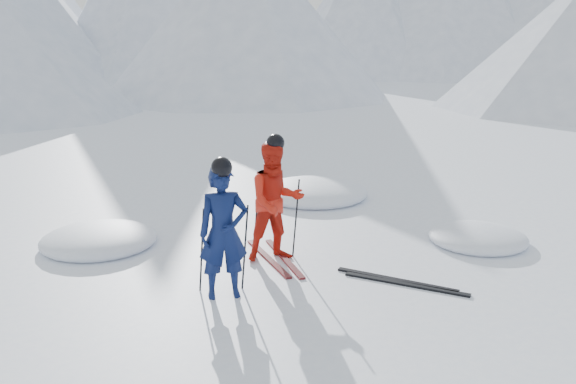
{
  "coord_description": "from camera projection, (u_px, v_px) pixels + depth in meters",
  "views": [
    {
      "loc": [
        -2.0,
        -7.82,
        3.24
      ],
      "look_at": [
        -1.92,
        0.5,
        1.1
      ],
      "focal_mm": 38.0,
      "sensor_mm": 36.0,
      "label": 1
    }
  ],
  "objects": [
    {
      "name": "ground",
      "position": [
        427.0,
        278.0,
        8.4
      ],
      "size": [
        160.0,
        160.0,
        0.0
      ],
      "primitive_type": "plane",
      "color": "white",
      "rests_on": "ground"
    },
    {
      "name": "skier_blue",
      "position": [
        223.0,
        233.0,
        7.61
      ],
      "size": [
        0.7,
        0.54,
        1.71
      ],
      "primitive_type": "imported",
      "rotation": [
        0.0,
        0.0,
        0.24
      ],
      "color": "#0B1643",
      "rests_on": "ground"
    },
    {
      "name": "skier_red",
      "position": [
        276.0,
        202.0,
        8.89
      ],
      "size": [
        1.04,
        0.92,
        1.78
      ],
      "primitive_type": "imported",
      "rotation": [
        0.0,
        0.0,
        0.34
      ],
      "color": "red",
      "rests_on": "ground"
    },
    {
      "name": "pole_blue_left",
      "position": [
        202.0,
        250.0,
        7.82
      ],
      "size": [
        0.12,
        0.08,
        1.14
      ],
      "primitive_type": "cylinder",
      "rotation": [
        0.05,
        0.08,
        0.0
      ],
      "color": "black",
      "rests_on": "ground"
    },
    {
      "name": "pole_blue_right",
      "position": [
        245.0,
        247.0,
        7.92
      ],
      "size": [
        0.12,
        0.07,
        1.14
      ],
      "primitive_type": "cylinder",
      "rotation": [
        -0.04,
        0.08,
        0.0
      ],
      "color": "black",
      "rests_on": "ground"
    },
    {
      "name": "pole_red_left",
      "position": [
        256.0,
        216.0,
        9.2
      ],
      "size": [
        0.12,
        0.09,
        1.18
      ],
      "primitive_type": "cylinder",
      "rotation": [
        0.06,
        0.08,
        0.0
      ],
      "color": "black",
      "rests_on": "ground"
    },
    {
      "name": "pole_red_right",
      "position": [
        296.0,
        218.0,
        9.11
      ],
      "size": [
        0.12,
        0.08,
        1.18
      ],
      "primitive_type": "cylinder",
      "rotation": [
        -0.05,
        0.08,
        0.0
      ],
      "color": "black",
      "rests_on": "ground"
    },
    {
      "name": "ski_worn_left",
      "position": [
        268.0,
        258.0,
        9.11
      ],
      "size": [
        0.7,
        1.62,
        0.03
      ],
      "primitive_type": "cube",
      "rotation": [
        0.0,
        0.0,
        0.37
      ],
      "color": "black",
      "rests_on": "ground"
    },
    {
      "name": "ski_worn_right",
      "position": [
        284.0,
        258.0,
        9.11
      ],
      "size": [
        0.59,
        1.65,
        0.03
      ],
      "primitive_type": "cube",
      "rotation": [
        0.0,
        0.0,
        0.3
      ],
      "color": "black",
      "rests_on": "ground"
    },
    {
      "name": "ski_loose_a",
      "position": [
        396.0,
        280.0,
        8.29
      ],
      "size": [
        1.53,
        0.9,
        0.03
      ],
      "primitive_type": "cube",
      "rotation": [
        0.0,
        0.0,
        1.06
      ],
      "color": "black",
      "rests_on": "ground"
    },
    {
      "name": "ski_loose_b",
      "position": [
        406.0,
        284.0,
        8.15
      ],
      "size": [
        1.55,
        0.85,
        0.03
      ],
      "primitive_type": "cube",
      "rotation": [
        0.0,
        0.0,
        1.1
      ],
      "color": "black",
      "rests_on": "ground"
    },
    {
      "name": "snow_lumps",
      "position": [
        286.0,
        217.0,
        11.25
      ],
      "size": [
        7.79,
        4.96,
        0.49
      ],
      "color": "white",
      "rests_on": "ground"
    }
  ]
}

